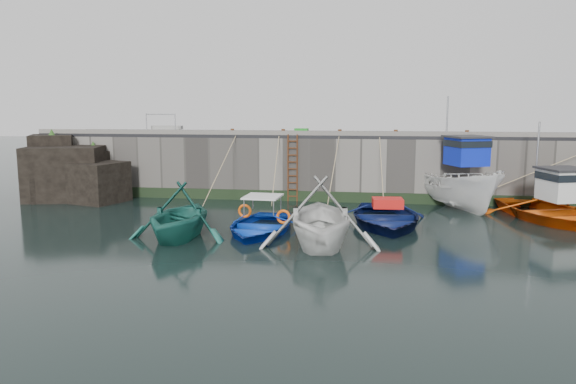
# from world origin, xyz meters

# --- Properties ---
(ground) EXTENTS (120.00, 120.00, 0.00)m
(ground) POSITION_xyz_m (0.00, 0.00, 0.00)
(ground) COLOR black
(ground) RESTS_ON ground
(quay_back) EXTENTS (30.00, 5.00, 3.00)m
(quay_back) POSITION_xyz_m (0.00, 12.50, 1.50)
(quay_back) COLOR slate
(quay_back) RESTS_ON ground
(road_back) EXTENTS (30.00, 5.00, 0.16)m
(road_back) POSITION_xyz_m (0.00, 12.50, 3.08)
(road_back) COLOR black
(road_back) RESTS_ON quay_back
(kerb_back) EXTENTS (30.00, 0.30, 0.20)m
(kerb_back) POSITION_xyz_m (0.00, 10.15, 3.26)
(kerb_back) COLOR slate
(kerb_back) RESTS_ON road_back
(algae_back) EXTENTS (30.00, 0.08, 0.50)m
(algae_back) POSITION_xyz_m (0.00, 9.96, 0.25)
(algae_back) COLOR black
(algae_back) RESTS_ON ground
(rock_outcrop) EXTENTS (5.85, 4.24, 3.41)m
(rock_outcrop) POSITION_xyz_m (-12.92, 9.11, 1.26)
(rock_outcrop) COLOR black
(rock_outcrop) RESTS_ON ground
(ladder) EXTENTS (0.51, 0.08, 3.20)m
(ladder) POSITION_xyz_m (-2.00, 9.91, 1.59)
(ladder) COLOR #3F1E0F
(ladder) RESTS_ON ground
(boat_near_white) EXTENTS (3.69, 4.28, 2.25)m
(boat_near_white) POSITION_xyz_m (-4.86, 1.91, 0.00)
(boat_near_white) COLOR #1C6356
(boat_near_white) RESTS_ON ground
(boat_near_white_rope) EXTENTS (0.04, 6.16, 3.10)m
(boat_near_white_rope) POSITION_xyz_m (-4.86, 7.21, 0.00)
(boat_near_white_rope) COLOR tan
(boat_near_white_rope) RESTS_ON ground
(boat_near_blue) EXTENTS (3.52, 4.74, 0.94)m
(boat_near_blue) POSITION_xyz_m (-2.29, 3.26, 0.00)
(boat_near_blue) COLOR #0C38B9
(boat_near_blue) RESTS_ON ground
(boat_near_blue_rope) EXTENTS (0.04, 4.97, 3.10)m
(boat_near_blue_rope) POSITION_xyz_m (-2.29, 7.88, 0.00)
(boat_near_blue_rope) COLOR tan
(boat_near_blue_rope) RESTS_ON ground
(boat_near_blacktrim) EXTENTS (4.80, 5.38, 2.59)m
(boat_near_blacktrim) POSITION_xyz_m (0.06, 1.56, 0.00)
(boat_near_blacktrim) COLOR silver
(boat_near_blacktrim) RESTS_ON ground
(boat_near_blacktrim_rope) EXTENTS (0.04, 6.48, 3.10)m
(boat_near_blacktrim_rope) POSITION_xyz_m (0.06, 7.03, 0.00)
(boat_near_blacktrim_rope) COLOR tan
(boat_near_blacktrim_rope) RESTS_ON ground
(boat_near_navy) EXTENTS (4.27, 5.68, 1.12)m
(boat_near_navy) POSITION_xyz_m (2.26, 5.16, 0.00)
(boat_near_navy) COLOR #0B1546
(boat_near_navy) RESTS_ON ground
(boat_near_navy_rope) EXTENTS (0.04, 3.50, 3.10)m
(boat_near_navy_rope) POSITION_xyz_m (2.26, 8.83, 0.00)
(boat_near_navy_rope) COLOR tan
(boat_near_navy_rope) RESTS_ON ground
(boat_far_white) EXTENTS (4.35, 6.44, 5.33)m
(boat_far_white) POSITION_xyz_m (5.59, 9.31, 0.99)
(boat_far_white) COLOR white
(boat_far_white) RESTS_ON ground
(boat_far_orange) EXTENTS (5.88, 7.02, 4.25)m
(boat_far_orange) POSITION_xyz_m (8.91, 6.99, 0.40)
(boat_far_orange) COLOR #D64D0B
(boat_far_orange) RESTS_ON ground
(fish_crate) EXTENTS (0.68, 0.43, 0.27)m
(fish_crate) POSITION_xyz_m (-1.74, 11.23, 3.30)
(fish_crate) COLOR #1A9220
(fish_crate) RESTS_ON road_back
(railing) EXTENTS (1.60, 1.05, 1.00)m
(railing) POSITION_xyz_m (-8.75, 11.25, 3.36)
(railing) COLOR #A5A8AD
(railing) RESTS_ON road_back
(bollard_a) EXTENTS (0.18, 0.18, 0.28)m
(bollard_a) POSITION_xyz_m (-5.00, 10.25, 3.30)
(bollard_a) COLOR #3F1E0F
(bollard_a) RESTS_ON road_back
(bollard_b) EXTENTS (0.18, 0.18, 0.28)m
(bollard_b) POSITION_xyz_m (-2.50, 10.25, 3.30)
(bollard_b) COLOR #3F1E0F
(bollard_b) RESTS_ON road_back
(bollard_c) EXTENTS (0.18, 0.18, 0.28)m
(bollard_c) POSITION_xyz_m (0.20, 10.25, 3.30)
(bollard_c) COLOR #3F1E0F
(bollard_c) RESTS_ON road_back
(bollard_d) EXTENTS (0.18, 0.18, 0.28)m
(bollard_d) POSITION_xyz_m (2.80, 10.25, 3.30)
(bollard_d) COLOR #3F1E0F
(bollard_d) RESTS_ON road_back
(bollard_e) EXTENTS (0.18, 0.18, 0.28)m
(bollard_e) POSITION_xyz_m (6.00, 10.25, 3.30)
(bollard_e) COLOR #3F1E0F
(bollard_e) RESTS_ON road_back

